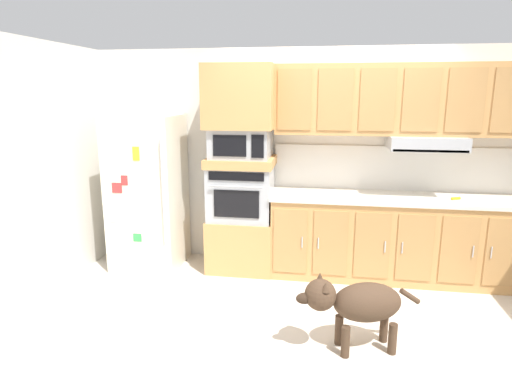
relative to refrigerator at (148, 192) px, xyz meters
The scene contains 15 objects.
ground_plane 2.33m from the refrigerator, 18.34° to the right, with size 9.60×9.60×0.00m, color beige.
back_kitchen_wall 2.13m from the refrigerator, 11.85° to the left, with size 6.20×0.12×2.50m, color silver.
side_panel_left 1.08m from the refrigerator, 137.80° to the right, with size 0.12×7.10×2.50m, color silver.
refrigerator is the anchor object (origin of this frame).
oven_base_cabinet 1.24m from the refrigerator, ahead, with size 0.74×0.62×0.60m, color tan.
built_in_oven 1.09m from the refrigerator, ahead, with size 0.70×0.62×0.60m.
appliance_mid_shelf 1.15m from the refrigerator, ahead, with size 0.74×0.62×0.10m, color tan.
microwave 1.24m from the refrigerator, ahead, with size 0.64×0.54×0.32m.
appliance_upper_cabinet 1.54m from the refrigerator, ahead, with size 0.74×0.62×0.68m, color tan.
lower_cabinet_run 2.98m from the refrigerator, ahead, with size 2.97×0.63×0.88m.
countertop_slab 2.94m from the refrigerator, ahead, with size 3.01×0.64×0.04m, color silver.
backsplash_panel 2.98m from the refrigerator, ahead, with size 3.01×0.02×0.50m, color silver.
upper_cabinet_with_hood 3.13m from the refrigerator, ahead, with size 2.97×0.48×0.88m.
screwdriver 3.36m from the refrigerator, ahead, with size 0.15×0.16×0.03m.
dog 2.71m from the refrigerator, 31.40° to the right, with size 0.98×0.44×0.63m.
Camera 1 is at (-0.08, -3.79, 2.01)m, focal length 29.48 mm.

